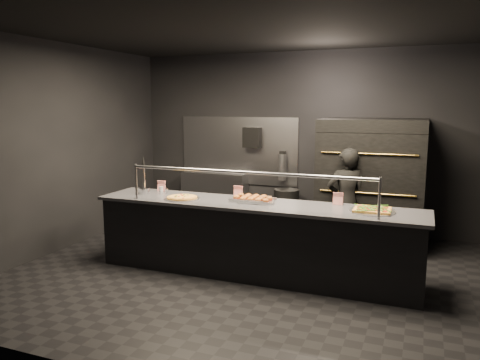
{
  "coord_description": "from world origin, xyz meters",
  "views": [
    {
      "loc": [
        1.9,
        -5.3,
        2.11
      ],
      "look_at": [
        -0.27,
        0.2,
        1.16
      ],
      "focal_mm": 35.0,
      "sensor_mm": 36.0,
      "label": 1
    }
  ],
  "objects_px": {
    "prep_shelf": "(215,197)",
    "round_pizza": "(182,198)",
    "service_counter": "(254,239)",
    "slider_tray_b": "(256,200)",
    "slider_tray_a": "(250,198)",
    "worker": "(346,202)",
    "trash_bin": "(286,210)",
    "fire_extinguisher": "(282,167)",
    "beer_tap": "(144,183)",
    "towel_dispenser": "(252,137)",
    "square_pizza": "(372,210)",
    "pizza_oven": "(372,182)"
  },
  "relations": [
    {
      "from": "towel_dispenser",
      "to": "round_pizza",
      "type": "bearing_deg",
      "value": -91.15
    },
    {
      "from": "round_pizza",
      "to": "square_pizza",
      "type": "height_order",
      "value": "square_pizza"
    },
    {
      "from": "square_pizza",
      "to": "trash_bin",
      "type": "distance_m",
      "value": 2.71
    },
    {
      "from": "slider_tray_b",
      "to": "trash_bin",
      "type": "bearing_deg",
      "value": 95.46
    },
    {
      "from": "pizza_oven",
      "to": "fire_extinguisher",
      "type": "bearing_deg",
      "value": 162.11
    },
    {
      "from": "slider_tray_a",
      "to": "square_pizza",
      "type": "xyz_separation_m",
      "value": [
        1.5,
        -0.08,
        -0.01
      ]
    },
    {
      "from": "prep_shelf",
      "to": "worker",
      "type": "height_order",
      "value": "worker"
    },
    {
      "from": "prep_shelf",
      "to": "square_pizza",
      "type": "height_order",
      "value": "square_pizza"
    },
    {
      "from": "towel_dispenser",
      "to": "slider_tray_a",
      "type": "xyz_separation_m",
      "value": [
        0.8,
        -2.26,
        -0.6
      ]
    },
    {
      "from": "slider_tray_b",
      "to": "prep_shelf",
      "type": "bearing_deg",
      "value": 125.37
    },
    {
      "from": "slider_tray_a",
      "to": "worker",
      "type": "relative_size",
      "value": 0.33
    },
    {
      "from": "towel_dispenser",
      "to": "square_pizza",
      "type": "xyz_separation_m",
      "value": [
        2.3,
        -2.35,
        -0.61
      ]
    },
    {
      "from": "towel_dispenser",
      "to": "slider_tray_a",
      "type": "height_order",
      "value": "towel_dispenser"
    },
    {
      "from": "towel_dispenser",
      "to": "fire_extinguisher",
      "type": "distance_m",
      "value": 0.74
    },
    {
      "from": "fire_extinguisher",
      "to": "beer_tap",
      "type": "bearing_deg",
      "value": -117.77
    },
    {
      "from": "pizza_oven",
      "to": "trash_bin",
      "type": "distance_m",
      "value": 1.55
    },
    {
      "from": "fire_extinguisher",
      "to": "trash_bin",
      "type": "relative_size",
      "value": 0.71
    },
    {
      "from": "service_counter",
      "to": "round_pizza",
      "type": "xyz_separation_m",
      "value": [
        -0.95,
        -0.1,
        0.47
      ]
    },
    {
      "from": "prep_shelf",
      "to": "square_pizza",
      "type": "relative_size",
      "value": 2.34
    },
    {
      "from": "towel_dispenser",
      "to": "trash_bin",
      "type": "height_order",
      "value": "towel_dispenser"
    },
    {
      "from": "fire_extinguisher",
      "to": "square_pizza",
      "type": "distance_m",
      "value": 2.94
    },
    {
      "from": "worker",
      "to": "towel_dispenser",
      "type": "bearing_deg",
      "value": -59.43
    },
    {
      "from": "fire_extinguisher",
      "to": "beer_tap",
      "type": "relative_size",
      "value": 0.97
    },
    {
      "from": "fire_extinguisher",
      "to": "slider_tray_a",
      "type": "bearing_deg",
      "value": -83.73
    },
    {
      "from": "slider_tray_b",
      "to": "worker",
      "type": "relative_size",
      "value": 0.33
    },
    {
      "from": "fire_extinguisher",
      "to": "prep_shelf",
      "type": "bearing_deg",
      "value": -176.34
    },
    {
      "from": "trash_bin",
      "to": "worker",
      "type": "distance_m",
      "value": 1.52
    },
    {
      "from": "fire_extinguisher",
      "to": "worker",
      "type": "relative_size",
      "value": 0.33
    },
    {
      "from": "pizza_oven",
      "to": "square_pizza",
      "type": "bearing_deg",
      "value": -83.85
    },
    {
      "from": "fire_extinguisher",
      "to": "service_counter",
      "type": "bearing_deg",
      "value": -81.7
    },
    {
      "from": "prep_shelf",
      "to": "service_counter",
      "type": "bearing_deg",
      "value": -55.41
    },
    {
      "from": "prep_shelf",
      "to": "round_pizza",
      "type": "relative_size",
      "value": 2.68
    },
    {
      "from": "beer_tap",
      "to": "slider_tray_a",
      "type": "height_order",
      "value": "beer_tap"
    },
    {
      "from": "service_counter",
      "to": "square_pizza",
      "type": "height_order",
      "value": "service_counter"
    },
    {
      "from": "slider_tray_a",
      "to": "fire_extinguisher",
      "type": "bearing_deg",
      "value": 96.27
    },
    {
      "from": "prep_shelf",
      "to": "trash_bin",
      "type": "relative_size",
      "value": 1.69
    },
    {
      "from": "pizza_oven",
      "to": "beer_tap",
      "type": "distance_m",
      "value": 3.37
    },
    {
      "from": "round_pizza",
      "to": "worker",
      "type": "bearing_deg",
      "value": 35.17
    },
    {
      "from": "round_pizza",
      "to": "worker",
      "type": "xyz_separation_m",
      "value": [
        1.88,
        1.32,
        -0.17
      ]
    },
    {
      "from": "square_pizza",
      "to": "worker",
      "type": "relative_size",
      "value": 0.34
    },
    {
      "from": "service_counter",
      "to": "slider_tray_a",
      "type": "bearing_deg",
      "value": 127.95
    },
    {
      "from": "beer_tap",
      "to": "square_pizza",
      "type": "xyz_separation_m",
      "value": [
        3.0,
        0.02,
        -0.13
      ]
    },
    {
      "from": "prep_shelf",
      "to": "beer_tap",
      "type": "height_order",
      "value": "beer_tap"
    },
    {
      "from": "towel_dispenser",
      "to": "fire_extinguisher",
      "type": "xyz_separation_m",
      "value": [
        0.55,
        0.01,
        -0.49
      ]
    },
    {
      "from": "beer_tap",
      "to": "fire_extinguisher",
      "type": "bearing_deg",
      "value": 62.23
    },
    {
      "from": "fire_extinguisher",
      "to": "square_pizza",
      "type": "relative_size",
      "value": 0.98
    },
    {
      "from": "prep_shelf",
      "to": "fire_extinguisher",
      "type": "bearing_deg",
      "value": 3.66
    },
    {
      "from": "slider_tray_b",
      "to": "square_pizza",
      "type": "relative_size",
      "value": 0.99
    },
    {
      "from": "service_counter",
      "to": "beer_tap",
      "type": "distance_m",
      "value": 1.71
    },
    {
      "from": "trash_bin",
      "to": "worker",
      "type": "bearing_deg",
      "value": -39.56
    }
  ]
}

